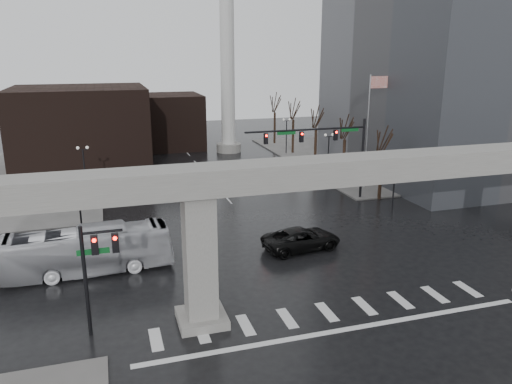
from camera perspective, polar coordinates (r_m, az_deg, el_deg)
ground at (r=30.21m, az=7.27°, el=-12.55°), size 160.00×160.00×0.00m
sidewalk_ne at (r=72.14m, az=14.52°, el=3.97°), size 28.00×36.00×0.15m
elevated_guideway at (r=28.17m, az=10.10°, el=0.32°), size 48.00×2.60×8.70m
building_far_left at (r=66.80m, az=-19.34°, el=6.97°), size 16.00×14.00×10.00m
building_far_mid at (r=77.35m, az=-10.09°, el=7.96°), size 10.00×10.00×8.00m
smokestack at (r=72.20m, az=-3.30°, el=15.08°), size 3.60×3.60×30.00m
signal_mast_arm at (r=48.20m, az=8.18°, el=5.57°), size 12.12×0.43×8.00m
signal_left_pole at (r=26.66m, az=-17.91°, el=-7.54°), size 2.30×0.30×6.00m
flagpole_assembly at (r=53.64m, az=12.96°, el=8.20°), size 2.06×0.12×12.00m
lamp_right_0 at (r=46.72m, az=15.57°, el=1.86°), size 1.22×0.32×5.11m
lamp_right_1 at (r=58.70m, az=8.29°, el=5.06°), size 1.22×0.32×5.11m
lamp_right_2 at (r=71.42m, az=3.51°, el=7.11°), size 1.22×0.32×5.11m
lamp_left_0 at (r=39.67m, az=-19.56°, el=-0.93°), size 1.22×0.32×5.11m
lamp_left_1 at (r=53.26m, az=-19.08°, el=3.24°), size 1.22×0.32×5.11m
lamp_left_2 at (r=67.02m, az=-18.79°, el=5.72°), size 1.22×0.32×5.11m
tree_right_0 at (r=50.72m, az=14.10°, el=2.25°), size 1.09×1.58×7.50m
tree_right_1 at (r=57.53m, az=10.04°, el=4.13°), size 1.09×1.61×7.67m
tree_right_2 at (r=64.60m, az=6.84°, el=5.59°), size 1.10×1.63×7.85m
tree_right_3 at (r=71.87m, az=4.27°, el=6.75°), size 1.11×1.66×8.02m
tree_right_4 at (r=79.29m, az=2.17°, el=7.68°), size 1.12×1.69×8.19m
pickup_truck at (r=37.40m, az=5.24°, el=-5.34°), size 6.22×3.46×1.65m
city_bus at (r=35.02m, az=-18.85°, el=-6.38°), size 11.32×3.08×3.13m
far_car at (r=53.52m, az=-5.90°, el=1.09°), size 1.83×4.36×1.47m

